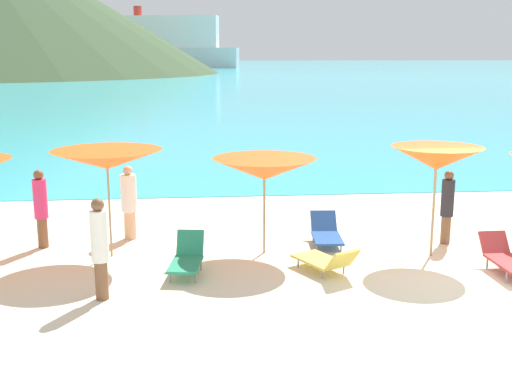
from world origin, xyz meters
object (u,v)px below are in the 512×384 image
at_px(beachgoer_1, 447,205).
at_px(beachgoer_2, 100,246).
at_px(lounge_chair_2, 326,232).
at_px(umbrella_2, 107,160).
at_px(lounge_chair_7, 506,257).
at_px(lounge_chair_1, 187,257).
at_px(lounge_chair_6, 326,260).
at_px(beachgoer_0, 129,201).
at_px(umbrella_3, 264,169).
at_px(umbrella_4, 437,158).
at_px(beachgoer_4, 41,206).
at_px(cruise_ship, 158,45).

bearing_deg(beachgoer_1, beachgoer_2, -112.99).
bearing_deg(beachgoer_1, lounge_chair_2, -137.66).
relative_size(umbrella_2, lounge_chair_7, 1.68).
bearing_deg(umbrella_2, beachgoer_2, -86.51).
bearing_deg(lounge_chair_1, lounge_chair_2, 37.49).
bearing_deg(lounge_chair_6, beachgoer_0, -61.84).
bearing_deg(lounge_chair_6, lounge_chair_7, 147.43).
xyz_separation_m(umbrella_3, umbrella_4, (3.47, -0.55, 0.26)).
xyz_separation_m(umbrella_4, beachgoer_4, (-8.26, 1.38, -1.15)).
relative_size(umbrella_4, lounge_chair_6, 1.52).
bearing_deg(beachgoer_0, beachgoer_1, -86.91).
bearing_deg(cruise_ship, umbrella_2, -75.94).
bearing_deg(lounge_chair_2, beachgoer_4, -178.71).
distance_m(lounge_chair_2, cruise_ship, 196.03).
height_order(lounge_chair_2, beachgoer_0, beachgoer_0).
xyz_separation_m(umbrella_4, beachgoer_1, (0.64, 0.84, -1.19)).
height_order(umbrella_3, lounge_chair_2, umbrella_3).
distance_m(umbrella_2, umbrella_4, 6.72).
bearing_deg(lounge_chair_1, umbrella_2, 150.86).
relative_size(beachgoer_1, cruise_ship, 0.03).
relative_size(lounge_chair_2, beachgoer_2, 0.82).
height_order(umbrella_2, umbrella_4, umbrella_4).
distance_m(beachgoer_2, beachgoer_4, 3.62).
distance_m(beachgoer_1, beachgoer_2, 7.66).
bearing_deg(beachgoer_1, lounge_chair_7, -31.46).
height_order(beachgoer_0, cruise_ship, cruise_ship).
bearing_deg(beachgoer_0, beachgoer_4, 116.88).
bearing_deg(lounge_chair_7, beachgoer_4, 164.41).
bearing_deg(umbrella_3, beachgoer_1, 4.09).
relative_size(umbrella_3, beachgoer_4, 1.32).
xyz_separation_m(lounge_chair_2, lounge_chair_6, (-0.38, -1.90, -0.00)).
height_order(umbrella_2, lounge_chair_6, umbrella_2).
xyz_separation_m(beachgoer_2, cruise_ship, (-10.02, 198.22, 6.19)).
height_order(umbrella_3, lounge_chair_1, umbrella_3).
relative_size(umbrella_3, lounge_chair_6, 1.50).
bearing_deg(lounge_chair_2, umbrella_2, -170.24).
xyz_separation_m(lounge_chair_6, beachgoer_0, (-4.01, 2.73, 0.63)).
relative_size(lounge_chair_7, beachgoer_4, 0.84).
relative_size(umbrella_2, lounge_chair_2, 1.66).
distance_m(umbrella_4, lounge_chair_7, 2.36).
bearing_deg(lounge_chair_1, beachgoer_0, 126.55).
bearing_deg(umbrella_3, beachgoer_0, 155.66).
distance_m(umbrella_2, lounge_chair_7, 8.13).
relative_size(lounge_chair_1, lounge_chair_2, 0.90).
bearing_deg(beachgoer_2, beachgoer_0, -146.74).
distance_m(umbrella_3, beachgoer_4, 4.94).
bearing_deg(beachgoer_4, cruise_ship, 67.11).
height_order(umbrella_4, lounge_chair_1, umbrella_4).
bearing_deg(umbrella_4, lounge_chair_7, -47.36).
bearing_deg(lounge_chair_1, beachgoer_4, 156.28).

